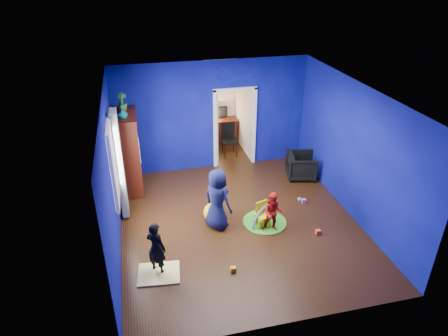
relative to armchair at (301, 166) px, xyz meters
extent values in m
cube|color=black|center=(-2.10, -1.61, -0.33)|extent=(5.00, 5.50, 0.01)
cube|color=white|center=(-2.10, -1.61, 2.57)|extent=(5.00, 5.50, 0.01)
cube|color=#090C6B|center=(-2.10, 1.14, 1.12)|extent=(5.00, 0.02, 2.90)
cube|color=#090C6B|center=(-2.10, -4.36, 1.12)|extent=(5.00, 0.02, 2.90)
cube|color=#090C6B|center=(-4.60, -1.61, 1.12)|extent=(0.02, 5.50, 2.90)
cube|color=#090C6B|center=(0.40, -1.61, 1.12)|extent=(0.02, 5.50, 2.90)
imported|color=black|center=(0.00, 0.00, 0.00)|extent=(0.88, 0.86, 0.66)
imported|color=black|center=(-3.93, -2.69, 0.20)|extent=(0.46, 0.44, 1.06)
imported|color=#0F1138|center=(-2.58, -1.61, 0.35)|extent=(0.74, 0.79, 1.36)
imported|color=#B11224|center=(-1.49, -2.03, 0.13)|extent=(0.53, 0.46, 0.91)
imported|color=#0C5B66|center=(-4.31, 0.13, 1.74)|extent=(0.28, 0.28, 0.22)
imported|color=#318835|center=(-4.31, 0.65, 1.84)|extent=(0.26, 0.26, 0.42)
cube|color=#41160A|center=(-4.31, 0.43, 0.65)|extent=(0.58, 1.14, 1.96)
cube|color=silver|center=(-4.27, 0.43, 0.69)|extent=(0.46, 0.70, 0.54)
cube|color=#F2E07A|center=(-3.93, -2.79, -0.32)|extent=(0.81, 0.68, 0.03)
sphere|color=yellow|center=(-2.63, -1.36, -0.13)|extent=(0.41, 0.41, 0.41)
cube|color=yellow|center=(-1.64, -1.83, -0.08)|extent=(0.35, 0.35, 0.50)
cylinder|color=green|center=(-1.55, -1.71, -0.32)|extent=(0.94, 0.94, 0.03)
torus|color=#3F8CD8|center=(-1.55, -1.71, -0.31)|extent=(0.73, 0.51, 0.84)
cube|color=white|center=(-4.58, -1.26, 1.22)|extent=(0.03, 0.95, 1.55)
cube|color=slate|center=(-4.47, -0.71, 0.92)|extent=(0.14, 0.42, 2.40)
cube|color=white|center=(-1.50, 1.14, 0.72)|extent=(1.16, 0.10, 2.10)
cube|color=#3D140A|center=(-1.50, 2.65, 0.04)|extent=(0.88, 0.44, 0.75)
cube|color=black|center=(-1.50, 2.77, 0.62)|extent=(0.40, 0.05, 0.32)
sphere|color=#FFD88C|center=(-1.78, 2.71, 0.60)|extent=(0.14, 0.14, 0.14)
cube|color=black|center=(-1.50, 1.69, 0.13)|extent=(0.40, 0.40, 0.92)
cube|color=white|center=(-1.50, 2.76, 1.69)|extent=(0.88, 0.24, 0.04)
cube|color=#E24E25|center=(-0.60, -2.36, -0.28)|extent=(0.10, 0.08, 0.10)
sphere|color=blue|center=(-0.48, -1.09, -0.28)|extent=(0.11, 0.11, 0.11)
cube|color=orange|center=(-2.60, -3.03, -0.28)|extent=(0.10, 0.08, 0.10)
cube|color=#C048A1|center=(-0.42, -1.17, -0.28)|extent=(0.10, 0.08, 0.10)
camera|label=1|loc=(-4.04, -8.42, 4.78)|focal=32.00mm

